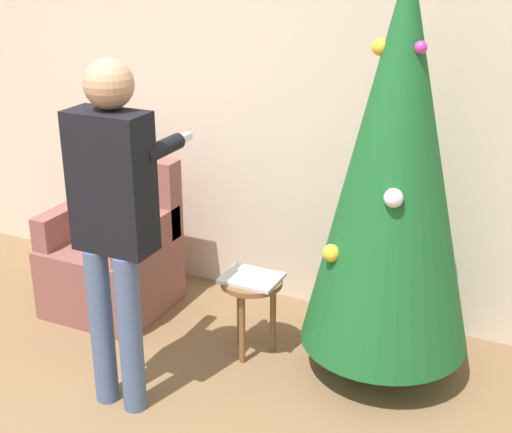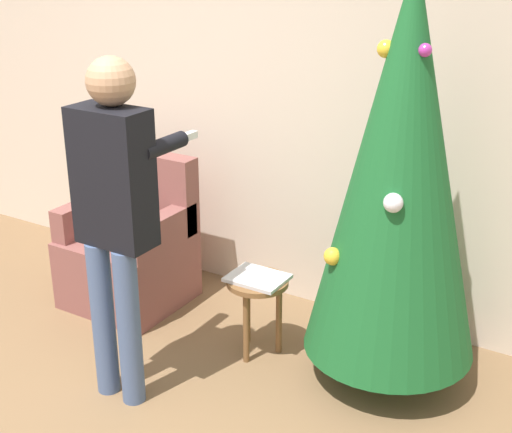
{
  "view_description": "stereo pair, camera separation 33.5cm",
  "coord_description": "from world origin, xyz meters",
  "px_view_note": "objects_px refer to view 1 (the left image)",
  "views": [
    {
      "loc": [
        2.03,
        -1.76,
        2.29
      ],
      "look_at": [
        0.63,
        1.19,
        0.99
      ],
      "focal_mm": 50.0,
      "sensor_mm": 36.0,
      "label": 1
    },
    {
      "loc": [
        2.32,
        -1.6,
        2.29
      ],
      "look_at": [
        0.63,
        1.19,
        0.99
      ],
      "focal_mm": 50.0,
      "sensor_mm": 36.0,
      "label": 2
    }
  ],
  "objects_px": {
    "christmas_tree": "(395,164)",
    "armchair": "(114,257)",
    "person_standing": "(113,210)",
    "side_stool": "(252,293)"
  },
  "relations": [
    {
      "from": "christmas_tree",
      "to": "side_stool",
      "type": "bearing_deg",
      "value": -167.75
    },
    {
      "from": "christmas_tree",
      "to": "side_stool",
      "type": "height_order",
      "value": "christmas_tree"
    },
    {
      "from": "christmas_tree",
      "to": "armchair",
      "type": "xyz_separation_m",
      "value": [
        -1.78,
        -0.02,
        -0.86
      ]
    },
    {
      "from": "person_standing",
      "to": "side_stool",
      "type": "distance_m",
      "value": 1.04
    },
    {
      "from": "side_stool",
      "to": "person_standing",
      "type": "bearing_deg",
      "value": -120.61
    },
    {
      "from": "christmas_tree",
      "to": "armchair",
      "type": "bearing_deg",
      "value": -179.28
    },
    {
      "from": "armchair",
      "to": "person_standing",
      "type": "bearing_deg",
      "value": -51.44
    },
    {
      "from": "christmas_tree",
      "to": "side_stool",
      "type": "xyz_separation_m",
      "value": [
        -0.73,
        -0.16,
        -0.83
      ]
    },
    {
      "from": "armchair",
      "to": "person_standing",
      "type": "relative_size",
      "value": 0.55
    },
    {
      "from": "christmas_tree",
      "to": "side_stool",
      "type": "relative_size",
      "value": 4.73
    }
  ]
}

